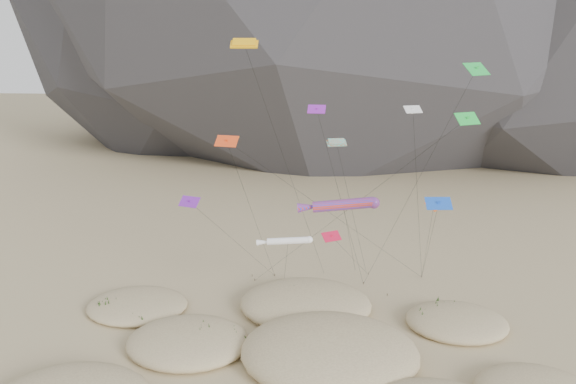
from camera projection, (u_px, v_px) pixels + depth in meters
name	position (u px, v px, depth m)	size (l,w,h in m)	color
dunes	(296.00, 361.00, 52.52)	(51.28, 38.25, 4.34)	#CCB789
dune_grass	(304.00, 360.00, 52.58)	(42.97, 29.44, 1.52)	black
kite_stakes	(330.00, 280.00, 71.42)	(21.97, 6.11, 0.30)	#3F2D1E
rainbow_tube_kite	(340.00, 205.00, 57.22)	(8.42, 15.38, 14.40)	red
white_tube_kite	(286.00, 241.00, 58.99)	(5.95, 11.37, 9.89)	white
orange_parafoil	(246.00, 48.00, 53.33)	(9.10, 14.52, 29.92)	#E8A00C
multi_parafoil	(337.00, 146.00, 55.66)	(5.41, 15.66, 20.35)	#DD4717
delta_kites	(366.00, 152.00, 55.17)	(30.41, 22.02, 27.53)	#FFF81A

